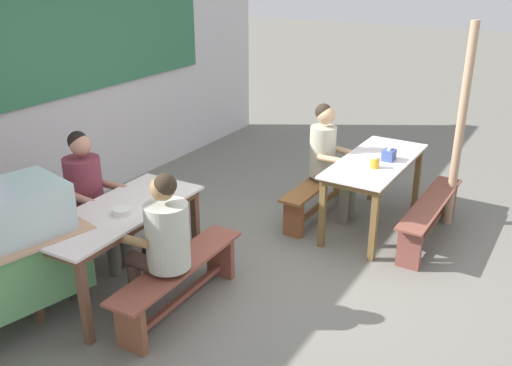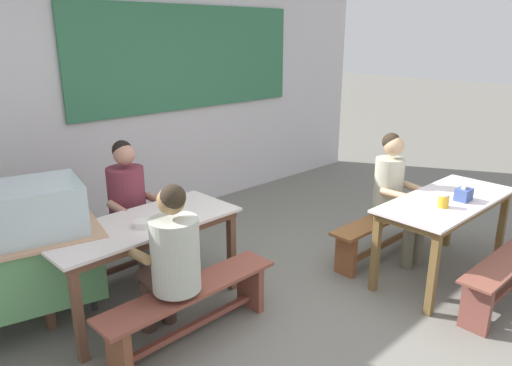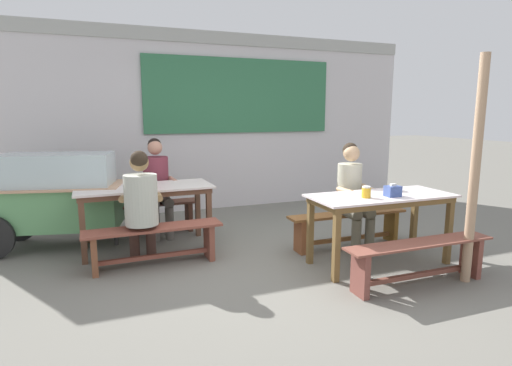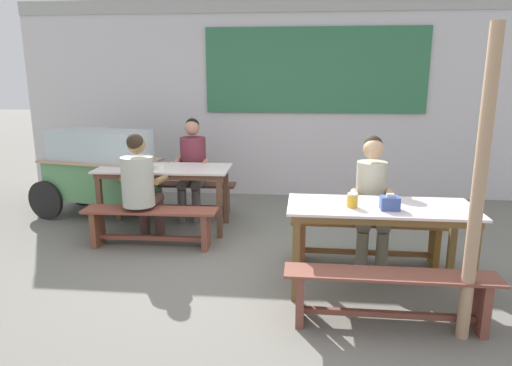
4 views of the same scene
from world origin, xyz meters
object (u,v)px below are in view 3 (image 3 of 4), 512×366
(dining_table_far, at_px, (145,193))
(bench_far_back, at_px, (140,214))
(dining_table_near, at_px, (381,203))
(person_left_back_turned, at_px, (141,202))
(bench_near_back, at_px, (348,224))
(food_cart, at_px, (57,194))
(person_right_near_table, at_px, (352,191))
(condiment_jar, at_px, (366,192))
(bench_far_front, at_px, (154,240))
(bench_near_front, at_px, (419,258))
(person_center_facing, at_px, (157,182))
(tissue_box, at_px, (393,191))
(wooden_support_post, at_px, (475,172))
(soup_bowl, at_px, (142,186))

(dining_table_far, xyz_separation_m, bench_far_back, (-0.01, 0.61, -0.39))
(dining_table_near, height_order, person_left_back_turned, person_left_back_turned)
(bench_near_back, height_order, food_cart, food_cart)
(food_cart, bearing_deg, dining_table_far, -22.88)
(person_right_near_table, relative_size, condiment_jar, 10.68)
(bench_far_front, height_order, food_cart, food_cart)
(bench_near_front, height_order, person_center_facing, person_center_facing)
(person_right_near_table, xyz_separation_m, tissue_box, (0.04, -0.65, 0.12))
(bench_near_back, relative_size, bench_near_front, 0.99)
(dining_table_near, bearing_deg, wooden_support_post, -54.23)
(bench_far_back, bearing_deg, dining_table_near, -41.40)
(person_center_facing, height_order, tissue_box, person_center_facing)
(dining_table_near, height_order, bench_near_front, dining_table_near)
(person_left_back_turned, relative_size, wooden_support_post, 0.58)
(dining_table_near, distance_m, condiment_jar, 0.29)
(bench_far_back, height_order, person_right_near_table, person_right_near_table)
(person_center_facing, bearing_deg, dining_table_near, -43.49)
(bench_far_back, xyz_separation_m, soup_bowl, (-0.02, -0.70, 0.50))
(dining_table_far, height_order, bench_far_back, dining_table_far)
(person_left_back_turned, height_order, wooden_support_post, wooden_support_post)
(tissue_box, distance_m, condiment_jar, 0.30)
(bench_far_back, relative_size, person_left_back_turned, 1.25)
(person_right_near_table, relative_size, wooden_support_post, 0.59)
(dining_table_far, bearing_deg, wooden_support_post, -37.18)
(bench_far_back, height_order, tissue_box, tissue_box)
(person_center_facing, bearing_deg, bench_near_front, -51.25)
(bench_far_back, distance_m, bench_near_front, 3.48)
(food_cart, bearing_deg, soup_bowl, -28.21)
(bench_near_back, height_order, person_left_back_turned, person_left_back_turned)
(bench_far_back, distance_m, wooden_support_post, 3.97)
(person_right_near_table, height_order, person_center_facing, person_center_facing)
(bench_far_back, bearing_deg, soup_bowl, -91.96)
(dining_table_near, xyz_separation_m, person_left_back_turned, (-2.38, 0.86, 0.02))
(dining_table_near, xyz_separation_m, condiment_jar, (-0.24, -0.07, 0.14))
(food_cart, xyz_separation_m, tissue_box, (3.31, -1.94, 0.15))
(bench_near_front, bearing_deg, person_center_facing, 128.75)
(dining_table_near, height_order, person_right_near_table, person_right_near_table)
(food_cart, xyz_separation_m, soup_bowl, (0.94, -0.50, 0.12))
(dining_table_far, height_order, bench_near_back, dining_table_far)
(bench_far_back, relative_size, person_center_facing, 1.20)
(bench_near_front, distance_m, tissue_box, 0.74)
(food_cart, relative_size, tissue_box, 12.57)
(bench_near_front, relative_size, person_center_facing, 1.20)
(person_center_facing, bearing_deg, food_cart, -173.53)
(dining_table_far, xyz_separation_m, bench_near_back, (2.29, -0.81, -0.39))
(bench_far_back, height_order, bench_far_front, same)
(bench_near_front, bearing_deg, dining_table_near, 89.39)
(dining_table_far, xyz_separation_m, bench_near_front, (2.27, -2.02, -0.41))
(person_center_facing, bearing_deg, bench_near_back, -33.16)
(food_cart, bearing_deg, condiment_jar, -32.19)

